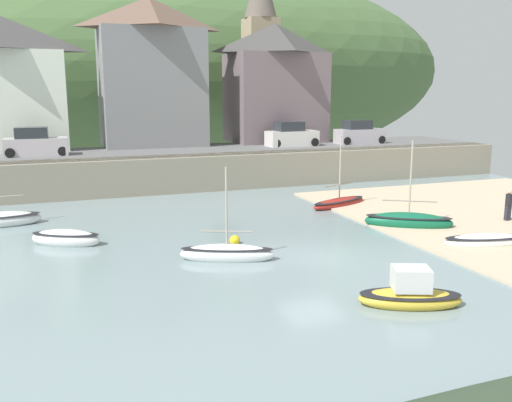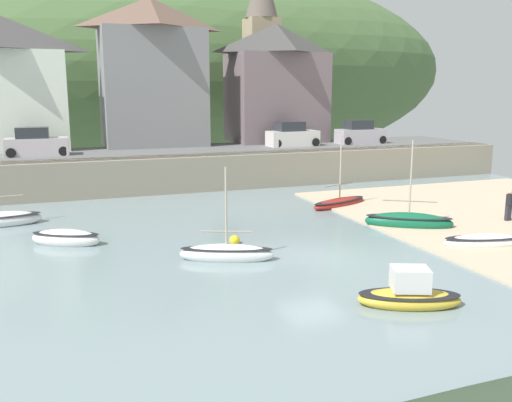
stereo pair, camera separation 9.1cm
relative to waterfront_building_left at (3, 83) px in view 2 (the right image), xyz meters
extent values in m
cube|color=gray|center=(13.01, -25.20, -7.38)|extent=(48.00, 40.00, 0.06)
cube|color=gray|center=(13.01, -8.20, -6.15)|extent=(48.00, 2.40, 2.40)
cube|color=#606060|center=(13.01, -4.50, -5.00)|extent=(48.00, 9.00, 0.10)
ellipsoid|color=#4B6B3C|center=(18.03, 30.00, 2.08)|extent=(80.00, 44.00, 26.95)
cube|color=white|center=(0.00, 0.00, -1.33)|extent=(8.72, 5.16, 7.23)
cube|color=gray|center=(10.93, 0.00, -0.40)|extent=(7.91, 5.67, 9.10)
pyramid|color=brown|center=(10.93, 0.00, 5.35)|extent=(8.21, 5.97, 2.40)
cube|color=slate|center=(21.58, 0.00, -1.22)|extent=(7.77, 5.83, 7.46)
pyramid|color=#43413F|center=(21.58, 0.00, 3.75)|extent=(8.07, 6.13, 2.48)
cube|color=tan|center=(21.74, 4.00, 0.45)|extent=(2.80, 2.80, 10.81)
ellipsoid|color=#125D3C|center=(19.73, -22.42, -7.07)|extent=(4.36, 3.36, 1.00)
ellipsoid|color=black|center=(19.73, -22.42, -6.80)|extent=(4.27, 3.30, 0.12)
cylinder|color=#B2A893|center=(19.73, -22.42, -4.76)|extent=(0.09, 0.09, 3.64)
cylinder|color=gray|center=(19.73, -22.42, -5.98)|extent=(2.29, 1.46, 0.07)
ellipsoid|color=white|center=(9.49, -24.46, -7.11)|extent=(3.92, 2.31, 0.87)
ellipsoid|color=black|center=(9.49, -24.46, -6.87)|extent=(3.85, 2.26, 0.12)
cylinder|color=#B2A893|center=(9.49, -24.46, -5.09)|extent=(0.09, 0.09, 3.16)
cylinder|color=gray|center=(9.49, -24.46, -6.15)|extent=(1.88, 0.82, 0.07)
ellipsoid|color=maroon|center=(18.99, -16.58, -7.17)|extent=(4.41, 2.55, 0.63)
ellipsoid|color=black|center=(18.99, -16.58, -7.00)|extent=(4.32, 2.50, 0.12)
cylinder|color=#B2A893|center=(18.99, -16.58, -4.99)|extent=(0.09, 0.09, 3.73)
cylinder|color=gray|center=(18.99, -16.58, -6.03)|extent=(2.59, 1.03, 0.07)
ellipsoid|color=white|center=(20.90, -26.52, -7.14)|extent=(4.08, 1.98, 0.75)
ellipsoid|color=black|center=(20.90, -26.52, -6.94)|extent=(3.99, 1.94, 0.12)
ellipsoid|color=white|center=(3.39, -19.73, -7.10)|extent=(3.31, 2.40, 0.91)
ellipsoid|color=black|center=(3.39, -19.73, -6.85)|extent=(3.24, 2.35, 0.12)
ellipsoid|color=gold|center=(13.60, -31.13, -7.16)|extent=(3.59, 2.46, 0.68)
ellipsoid|color=black|center=(13.60, -31.13, -6.98)|extent=(3.51, 2.41, 0.12)
cube|color=silver|center=(13.60, -31.13, -6.46)|extent=(1.43, 1.29, 0.74)
cube|color=#BEB5BB|center=(2.13, -4.50, -4.35)|extent=(4.15, 1.83, 1.20)
cube|color=#282D33|center=(1.88, -4.50, -3.40)|extent=(2.15, 1.57, 0.80)
cylinder|color=black|center=(3.78, -3.70, -4.63)|extent=(0.64, 0.22, 0.64)
cylinder|color=black|center=(3.78, -5.30, -4.63)|extent=(0.64, 0.22, 0.64)
cylinder|color=black|center=(0.48, -3.70, -4.63)|extent=(0.64, 0.22, 0.64)
cylinder|color=black|center=(0.48, -5.30, -4.63)|extent=(0.64, 0.22, 0.64)
cube|color=silver|center=(21.23, -4.50, -4.35)|extent=(4.16, 1.85, 1.20)
cube|color=#282D33|center=(20.98, -4.50, -3.40)|extent=(2.15, 1.58, 0.80)
cylinder|color=black|center=(22.88, -3.70, -4.63)|extent=(0.64, 0.22, 0.64)
cylinder|color=black|center=(22.88, -5.30, -4.63)|extent=(0.64, 0.22, 0.64)
cylinder|color=black|center=(19.58, -3.70, -4.63)|extent=(0.64, 0.22, 0.64)
cylinder|color=black|center=(19.58, -5.30, -4.63)|extent=(0.64, 0.22, 0.64)
cube|color=#B8B2BB|center=(27.45, -4.50, -4.35)|extent=(4.10, 1.71, 1.20)
cube|color=#282D33|center=(27.20, -4.50, -3.40)|extent=(2.10, 1.50, 0.80)
cylinder|color=black|center=(29.10, -3.70, -4.63)|extent=(0.64, 0.22, 0.64)
cylinder|color=black|center=(29.10, -5.30, -4.63)|extent=(0.64, 0.22, 0.64)
cylinder|color=black|center=(25.80, -3.70, -4.63)|extent=(0.64, 0.22, 0.64)
cylinder|color=black|center=(25.80, -5.30, -4.63)|extent=(0.64, 0.22, 0.64)
cube|color=#282833|center=(25.28, -23.27, -6.84)|extent=(0.28, 0.20, 0.82)
cylinder|color=black|center=(25.28, -23.27, -6.14)|extent=(0.34, 0.34, 0.58)
sphere|color=#D1A889|center=(25.28, -23.27, -5.74)|extent=(0.22, 0.22, 0.22)
sphere|color=yellow|center=(10.56, -22.21, -7.20)|extent=(0.48, 0.48, 0.48)
camera|label=1|loc=(3.05, -45.28, -0.50)|focal=38.93mm
camera|label=2|loc=(3.13, -45.31, -0.50)|focal=38.93mm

